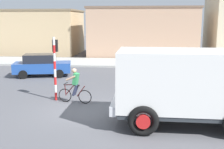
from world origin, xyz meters
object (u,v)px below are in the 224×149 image
cyclist (75,86)px  car_white_mid (223,63)px  truck_foreground (186,83)px  traffic_light_pole (55,60)px  car_red_near (161,65)px  car_far_side (42,65)px

cyclist → car_white_mid: cyclist is taller
truck_foreground → traffic_light_pole: bearing=153.8°
truck_foreground → cyclist: size_ratio=3.16×
truck_foreground → car_red_near: size_ratio=1.26×
truck_foreground → car_far_side: size_ratio=1.27×
traffic_light_pole → car_red_near: traffic_light_pole is taller
car_red_near → truck_foreground: bearing=-88.3°
truck_foreground → cyclist: (-4.90, 2.48, -0.80)m
truck_foreground → car_far_side: 12.55m
truck_foreground → traffic_light_pole: traffic_light_pole is taller
car_red_near → car_white_mid: 4.91m
cyclist → car_red_near: (4.61, 7.30, -0.05)m
traffic_light_pole → cyclist: bearing=-23.4°
car_red_near → car_white_mid: same height
truck_foreground → cyclist: truck_foreground is taller
traffic_light_pole → truck_foreground: bearing=-26.2°
truck_foreground → car_white_mid: truck_foreground is taller
car_white_mid → car_far_side: bearing=-170.3°
car_red_near → car_far_side: 8.59m
traffic_light_pole → car_far_side: 6.69m
car_white_mid → car_far_side: (-13.26, -2.27, 0.00)m
traffic_light_pole → car_far_side: size_ratio=0.75×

